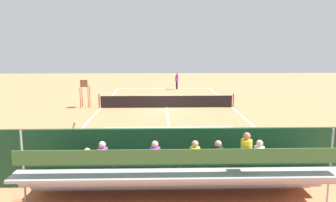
{
  "coord_description": "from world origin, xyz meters",
  "views": [
    {
      "loc": [
        0.56,
        24.67,
        4.76
      ],
      "look_at": [
        0.0,
        4.0,
        1.2
      ],
      "focal_mm": 35.3,
      "sensor_mm": 36.0,
      "label": 1
    }
  ],
  "objects": [
    {
      "name": "tennis_net",
      "position": [
        0.0,
        0.0,
        0.5
      ],
      "size": [
        10.3,
        0.1,
        1.07
      ],
      "color": "black",
      "rests_on": "ground"
    },
    {
      "name": "tennis_player",
      "position": [
        -1.34,
        -10.45,
        1.02
      ],
      "size": [
        0.45,
        0.56,
        1.93
      ],
      "color": "black",
      "rests_on": "ground"
    },
    {
      "name": "bleacher_stand",
      "position": [
        0.0,
        15.36,
        0.94
      ],
      "size": [
        9.06,
        2.4,
        2.48
      ],
      "color": "#9EA0A5",
      "rests_on": "ground"
    },
    {
      "name": "tennis_ball_near",
      "position": [
        -1.0,
        -6.74,
        0.03
      ],
      "size": [
        0.07,
        0.07,
        0.07
      ],
      "primitive_type": "sphere",
      "color": "#CCDB33",
      "rests_on": "ground"
    },
    {
      "name": "backdrop_wall",
      "position": [
        0.0,
        14.0,
        1.0
      ],
      "size": [
        18.0,
        0.16,
        2.0
      ],
      "primitive_type": "cube",
      "color": "#1E4C2D",
      "rests_on": "ground"
    },
    {
      "name": "umpire_chair",
      "position": [
        6.2,
        -0.23,
        1.31
      ],
      "size": [
        0.67,
        0.67,
        2.14
      ],
      "color": "brown",
      "rests_on": "ground"
    },
    {
      "name": "tennis_racket",
      "position": [
        -0.57,
        -10.55,
        0.01
      ],
      "size": [
        0.57,
        0.42,
        0.03
      ],
      "color": "black",
      "rests_on": "ground"
    },
    {
      "name": "equipment_bag",
      "position": [
        -0.29,
        13.4,
        0.18
      ],
      "size": [
        0.9,
        0.36,
        0.36
      ],
      "primitive_type": "cube",
      "color": "black",
      "rests_on": "ground"
    },
    {
      "name": "court_line_markings",
      "position": [
        0.0,
        -0.04,
        0.0
      ],
      "size": [
        10.1,
        22.2,
        0.01
      ],
      "color": "white",
      "rests_on": "ground"
    },
    {
      "name": "courtside_bench",
      "position": [
        -1.79,
        13.27,
        0.56
      ],
      "size": [
        1.8,
        0.4,
        0.93
      ],
      "color": "#234C2D",
      "rests_on": "ground"
    },
    {
      "name": "line_judge",
      "position": [
        3.78,
        12.84,
        1.02
      ],
      "size": [
        0.36,
        0.53,
        1.93
      ],
      "color": "#232328",
      "rests_on": "ground"
    },
    {
      "name": "ground_plane",
      "position": [
        0.0,
        0.0,
        0.0
      ],
      "size": [
        60.0,
        60.0,
        0.0
      ],
      "primitive_type": "plane",
      "color": "#CC7047"
    },
    {
      "name": "tennis_ball_far",
      "position": [
        -0.99,
        -7.49,
        0.03
      ],
      "size": [
        0.07,
        0.07,
        0.07
      ],
      "primitive_type": "sphere",
      "color": "#CCDB33",
      "rests_on": "ground"
    }
  ]
}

